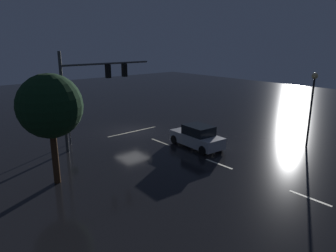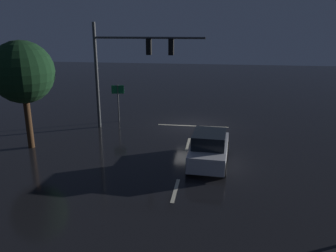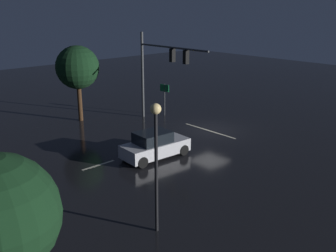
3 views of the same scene
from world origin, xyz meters
name	(u,v)px [view 2 (image 2 of 3)]	position (x,y,z in m)	size (l,w,h in m)	color
ground_plane	(193,125)	(0.00, 0.00, 0.00)	(80.00, 80.00, 0.00)	black
traffic_signal_assembly	(129,59)	(4.21, 1.33, 4.73)	(7.33, 0.47, 7.06)	#383A3D
lane_dash_far	(188,144)	(0.00, 4.00, 0.00)	(2.20, 0.16, 0.01)	beige
lane_dash_mid	(175,190)	(0.00, 10.00, 0.00)	(2.20, 0.16, 0.01)	beige
stop_bar	(193,126)	(0.00, 0.14, 0.00)	(5.00, 0.16, 0.01)	beige
car_approaching	(209,148)	(-1.33, 6.70, 0.80)	(2.11, 4.45, 1.70)	#B7B7BC
route_sign	(118,95)	(5.53, -0.27, 1.98)	(0.90, 0.22, 2.74)	#383A3D
tree_right_near	(23,73)	(9.01, 5.89, 4.36)	(3.45, 3.45, 6.11)	#382314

